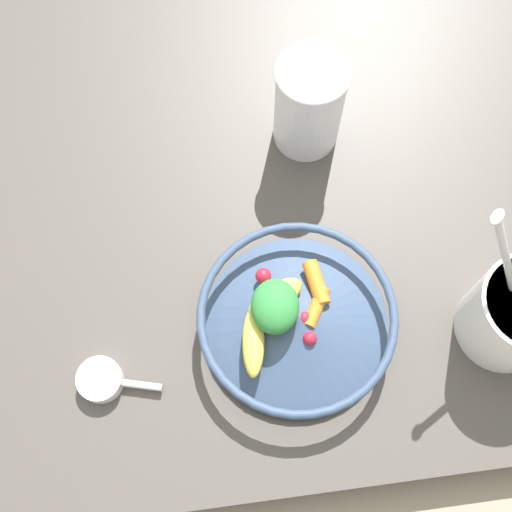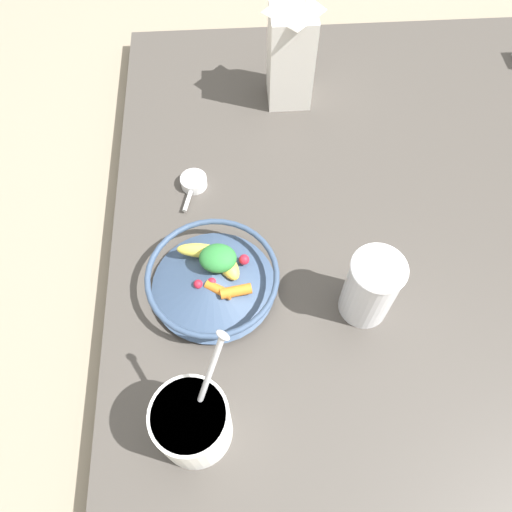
# 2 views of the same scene
# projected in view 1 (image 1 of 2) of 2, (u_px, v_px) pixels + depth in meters

# --- Properties ---
(ground_plane) EXTENTS (6.00, 6.00, 0.00)m
(ground_plane) POSITION_uv_depth(u_px,v_px,m) (140.00, 102.00, 0.98)
(ground_plane) COLOR gray
(countertop) EXTENTS (1.08, 1.08, 0.05)m
(countertop) POSITION_uv_depth(u_px,v_px,m) (137.00, 93.00, 0.96)
(countertop) COLOR #47423D
(countertop) RESTS_ON ground_plane
(fruit_bowl) EXTENTS (0.22, 0.22, 0.08)m
(fruit_bowl) POSITION_uv_depth(u_px,v_px,m) (295.00, 319.00, 0.79)
(fruit_bowl) COLOR #384C6B
(fruit_bowl) RESTS_ON countertop
(drinking_cup) EXTENTS (0.09, 0.09, 0.14)m
(drinking_cup) POSITION_uv_depth(u_px,v_px,m) (309.00, 103.00, 0.84)
(drinking_cup) COLOR white
(drinking_cup) RESTS_ON countertop
(measuring_scoop) EXTENTS (0.09, 0.05, 0.02)m
(measuring_scoop) POSITION_uv_depth(u_px,v_px,m) (102.00, 380.00, 0.80)
(measuring_scoop) COLOR white
(measuring_scoop) RESTS_ON countertop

